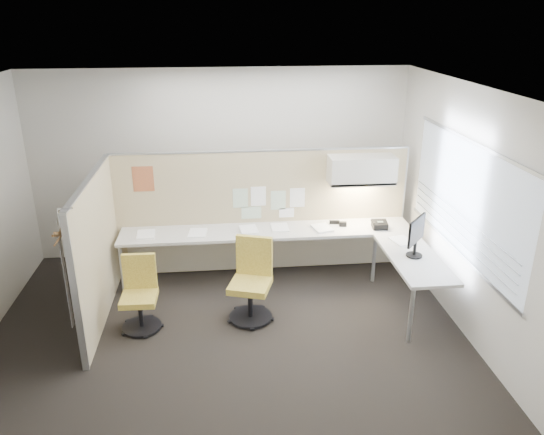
{
  "coord_description": "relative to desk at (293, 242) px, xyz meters",
  "views": [
    {
      "loc": [
        -0.03,
        -5.39,
        3.52
      ],
      "look_at": [
        0.61,
        0.8,
        1.09
      ],
      "focal_mm": 35.0,
      "sensor_mm": 36.0,
      "label": 1
    }
  ],
  "objects": [
    {
      "name": "chair_right",
      "position": [
        -0.62,
        -0.84,
        -0.14
      ],
      "size": [
        0.59,
        0.6,
        1.0
      ],
      "rotation": [
        0.0,
        0.0,
        -0.31
      ],
      "color": "black",
      "rests_on": "floor"
    },
    {
      "name": "window_pane",
      "position": [
        1.79,
        -1.13,
        0.95
      ],
      "size": [
        0.01,
        2.8,
        1.3
      ],
      "primitive_type": "cube",
      "color": "#919BA9",
      "rests_on": "wall_right"
    },
    {
      "name": "desk",
      "position": [
        0.0,
        0.0,
        0.0
      ],
      "size": [
        4.0,
        2.07,
        0.73
      ],
      "color": "beige",
      "rests_on": "floor"
    },
    {
      "name": "paper_stack_5",
      "position": [
        1.37,
        -0.43,
        0.14
      ],
      "size": [
        0.29,
        0.34,
        0.02
      ],
      "primitive_type": "cube",
      "rotation": [
        0.0,
        0.0,
        0.23
      ],
      "color": "white",
      "rests_on": "desk"
    },
    {
      "name": "coat_hook",
      "position": [
        -2.51,
        -1.63,
        0.82
      ],
      "size": [
        0.18,
        0.42,
        1.27
      ],
      "color": "silver",
      "rests_on": "partition_left"
    },
    {
      "name": "overhead_bin",
      "position": [
        0.97,
        0.26,
        0.91
      ],
      "size": [
        0.9,
        0.36,
        0.38
      ],
      "primitive_type": "cube",
      "color": "beige",
      "rests_on": "partition_back"
    },
    {
      "name": "phone",
      "position": [
        1.21,
        0.04,
        0.18
      ],
      "size": [
        0.22,
        0.21,
        0.12
      ],
      "rotation": [
        0.0,
        0.0,
        -0.07
      ],
      "color": "black",
      "rests_on": "desk"
    },
    {
      "name": "poster",
      "position": [
        -1.98,
        0.44,
        0.82
      ],
      "size": [
        0.28,
        0.0,
        0.35
      ],
      "primitive_type": "cube",
      "color": "orange",
      "rests_on": "partition_back"
    },
    {
      "name": "partition_left",
      "position": [
        -2.43,
        -0.63,
        0.27
      ],
      "size": [
        0.06,
        2.2,
        1.75
      ],
      "primitive_type": "cube",
      "color": "tan",
      "rests_on": "floor"
    },
    {
      "name": "wall_back",
      "position": [
        -0.93,
        1.12,
        0.8
      ],
      "size": [
        5.5,
        0.02,
        2.8
      ],
      "primitive_type": "cube",
      "color": "beige",
      "rests_on": "ground"
    },
    {
      "name": "partition_back",
      "position": [
        -0.38,
        0.47,
        0.27
      ],
      "size": [
        4.1,
        0.06,
        1.75
      ],
      "primitive_type": "cube",
      "color": "tan",
      "rests_on": "floor"
    },
    {
      "name": "pinned_papers",
      "position": [
        -0.3,
        0.44,
        0.43
      ],
      "size": [
        1.01,
        0.0,
        0.47
      ],
      "color": "#8CBF8C",
      "rests_on": "partition_back"
    },
    {
      "name": "paper_stack_2",
      "position": [
        -0.59,
        0.12,
        0.15
      ],
      "size": [
        0.26,
        0.32,
        0.04
      ],
      "primitive_type": "cube",
      "rotation": [
        0.0,
        0.0,
        0.11
      ],
      "color": "white",
      "rests_on": "desk"
    },
    {
      "name": "paper_stack_4",
      "position": [
        0.42,
        0.1,
        0.14
      ],
      "size": [
        0.29,
        0.34,
        0.03
      ],
      "primitive_type": "cube",
      "rotation": [
        0.0,
        0.0,
        0.22
      ],
      "color": "white",
      "rests_on": "desk"
    },
    {
      "name": "paper_stack_1",
      "position": [
        -1.28,
        0.12,
        0.14
      ],
      "size": [
        0.26,
        0.32,
        0.02
      ],
      "primitive_type": "cube",
      "rotation": [
        0.0,
        0.0,
        -0.09
      ],
      "color": "white",
      "rests_on": "desk"
    },
    {
      "name": "wall_front",
      "position": [
        -0.93,
        -3.38,
        0.8
      ],
      "size": [
        5.5,
        0.02,
        2.8
      ],
      "primitive_type": "cube",
      "color": "beige",
      "rests_on": "ground"
    },
    {
      "name": "paper_stack_0",
      "position": [
        -1.97,
        0.13,
        0.14
      ],
      "size": [
        0.25,
        0.31,
        0.02
      ],
      "primitive_type": "cube",
      "rotation": [
        0.0,
        0.0,
        0.06
      ],
      "color": "white",
      "rests_on": "desk"
    },
    {
      "name": "stapler",
      "position": [
        0.63,
        0.27,
        0.15
      ],
      "size": [
        0.14,
        0.05,
        0.05
      ],
      "primitive_type": "cube",
      "rotation": [
        0.0,
        0.0,
        -0.1
      ],
      "color": "black",
      "rests_on": "desk"
    },
    {
      "name": "wall_right",
      "position": [
        1.82,
        -1.13,
        0.8
      ],
      "size": [
        0.02,
        4.5,
        2.8
      ],
      "primitive_type": "cube",
      "color": "beige",
      "rests_on": "ground"
    },
    {
      "name": "tape_dispenser",
      "position": [
        0.73,
        0.18,
        0.16
      ],
      "size": [
        0.11,
        0.07,
        0.06
      ],
      "primitive_type": "cube",
      "rotation": [
        0.0,
        0.0,
        -0.14
      ],
      "color": "black",
      "rests_on": "desk"
    },
    {
      "name": "floor",
      "position": [
        -0.93,
        -1.13,
        -0.61
      ],
      "size": [
        5.5,
        4.5,
        0.01
      ],
      "primitive_type": "cube",
      "color": "black",
      "rests_on": "ground"
    },
    {
      "name": "paper_stack_3",
      "position": [
        -0.16,
        0.2,
        0.14
      ],
      "size": [
        0.23,
        0.3,
        0.02
      ],
      "primitive_type": "cube",
      "rotation": [
        0.0,
        0.0,
        0.01
      ],
      "color": "white",
      "rests_on": "desk"
    },
    {
      "name": "monitor",
      "position": [
        1.37,
        -0.87,
        0.42
      ],
      "size": [
        0.33,
        0.38,
        0.5
      ],
      "rotation": [
        0.0,
        0.0,
        0.86
      ],
      "color": "black",
      "rests_on": "desk"
    },
    {
      "name": "ceiling",
      "position": [
        -0.93,
        -1.13,
        2.2
      ],
      "size": [
        5.5,
        4.5,
        0.01
      ],
      "primitive_type": "cube",
      "color": "white",
      "rests_on": "wall_back"
    },
    {
      "name": "task_light_strip",
      "position": [
        0.97,
        0.26,
        0.7
      ],
      "size": [
        0.6,
        0.06,
        0.02
      ],
      "primitive_type": "cube",
      "color": "#FFEABF",
      "rests_on": "overhead_bin"
    },
    {
      "name": "chair_left",
      "position": [
        -1.94,
        -0.93,
        -0.19
      ],
      "size": [
        0.46,
        0.46,
        0.87
      ],
      "rotation": [
        0.0,
        0.0,
        -0.02
      ],
      "color": "black",
      "rests_on": "floor"
    }
  ]
}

